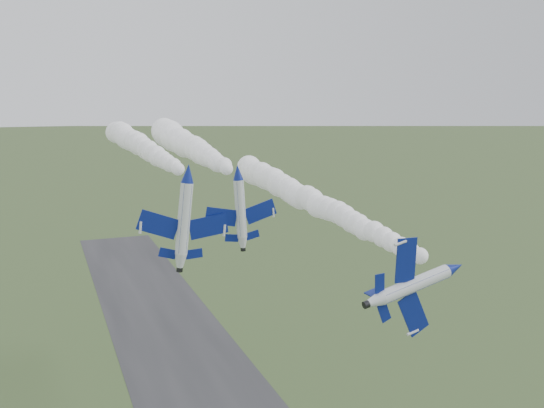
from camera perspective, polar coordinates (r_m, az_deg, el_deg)
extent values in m
cylinder|color=silver|center=(62.71, 16.79, -5.77)|extent=(2.26, 7.90, 1.65)
cone|color=navy|center=(59.35, 20.01, -6.87)|extent=(1.81, 2.17, 1.65)
cone|color=silver|center=(66.12, 14.02, -4.82)|extent=(1.78, 1.80, 1.65)
cylinder|color=black|center=(66.81, 13.51, -4.64)|extent=(0.88, 0.62, 0.84)
ellipsoid|color=black|center=(61.63, 18.41, -6.04)|extent=(1.31, 2.75, 1.10)
cube|color=navy|center=(62.10, 15.97, -3.32)|extent=(1.18, 2.30, 4.20)
cube|color=navy|center=(64.30, 16.50, -7.92)|extent=(1.18, 2.30, 4.20)
cube|color=navy|center=(64.95, 14.34, -3.78)|extent=(0.55, 1.06, 1.84)
cube|color=navy|center=(66.09, 14.63, -6.16)|extent=(0.55, 1.06, 1.84)
cube|color=navy|center=(66.03, 15.41, -4.68)|extent=(2.13, 1.64, 0.53)
cylinder|color=silver|center=(78.39, -7.91, 2.86)|extent=(1.86, 9.33, 1.84)
cone|color=navy|center=(72.73, -6.83, 2.31)|extent=(1.85, 2.45, 1.84)
cone|color=silver|center=(83.87, -8.82, 3.31)|extent=(1.85, 2.00, 1.84)
cylinder|color=black|center=(84.94, -8.99, 3.40)|extent=(0.94, 0.67, 0.93)
ellipsoid|color=black|center=(76.02, -7.45, 3.11)|extent=(1.23, 3.20, 1.23)
cube|color=navy|center=(78.54, -10.43, 2.96)|extent=(5.09, 2.67, 0.74)
cube|color=navy|center=(80.13, -5.77, 2.67)|extent=(5.09, 2.67, 0.74)
cube|color=navy|center=(82.51, -9.87, 3.31)|extent=(2.22, 1.23, 0.36)
cube|color=navy|center=(83.33, -7.48, 3.16)|extent=(2.22, 1.23, 0.36)
cube|color=navy|center=(82.52, -8.54, 4.21)|extent=(0.41, 1.78, 2.44)
cylinder|color=silver|center=(80.45, -3.24, 2.98)|extent=(1.61, 7.78, 1.47)
cone|color=navy|center=(75.82, -2.16, 2.54)|extent=(1.50, 2.06, 1.47)
cone|color=silver|center=(84.93, -4.17, 3.35)|extent=(1.50, 1.69, 1.47)
cylinder|color=black|center=(85.82, -4.34, 3.42)|extent=(0.75, 0.57, 0.74)
ellipsoid|color=black|center=(78.49, -2.84, 3.18)|extent=(1.03, 2.68, 0.98)
cube|color=navy|center=(80.45, -5.27, 2.73)|extent=(4.29, 2.30, 0.39)
cube|color=navy|center=(81.99, -1.53, 3.15)|extent=(4.29, 2.30, 0.39)
cube|color=navy|center=(83.76, -4.98, 3.18)|extent=(1.87, 1.05, 0.20)
cube|color=navy|center=(84.55, -3.05, 3.40)|extent=(1.87, 1.05, 0.20)
cube|color=navy|center=(83.77, -4.03, 4.08)|extent=(0.26, 1.48, 2.03)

